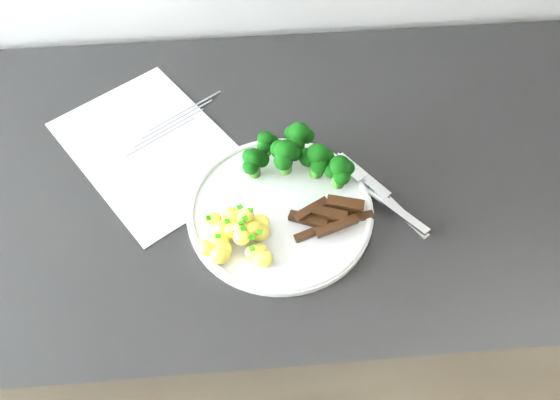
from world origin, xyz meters
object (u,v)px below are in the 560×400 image
at_px(plate, 280,210).
at_px(potatoes, 238,236).
at_px(counter, 300,303).
at_px(beef_strips, 329,215).
at_px(broccoli, 298,155).
at_px(knife, 392,205).
at_px(recipe_paper, 152,147).
at_px(fork, 381,196).

height_order(plate, potatoes, potatoes).
bearing_deg(counter, plate, -123.40).
height_order(counter, beef_strips, beef_strips).
relative_size(counter, beef_strips, 20.34).
relative_size(broccoli, potatoes, 1.59).
height_order(broccoli, knife, broccoli).
distance_m(broccoli, knife, 0.14).
relative_size(recipe_paper, fork, 2.39).
height_order(broccoli, beef_strips, broccoli).
distance_m(counter, potatoes, 0.49).
bearing_deg(knife, potatoes, -169.05).
bearing_deg(broccoli, plate, -116.15).
xyz_separation_m(broccoli, potatoes, (-0.09, -0.11, -0.02)).
relative_size(counter, knife, 15.40).
relative_size(fork, knife, 0.96).
bearing_deg(broccoli, counter, 29.37).
relative_size(counter, broccoli, 15.47).
relative_size(plate, potatoes, 2.65).
bearing_deg(fork, recipe_paper, 158.35).
distance_m(beef_strips, knife, 0.09).
distance_m(broccoli, beef_strips, 0.09).
relative_size(counter, potatoes, 24.64).
bearing_deg(beef_strips, recipe_paper, 147.92).
xyz_separation_m(recipe_paper, fork, (0.32, -0.13, 0.02)).
height_order(fork, knife, fork).
distance_m(plate, potatoes, 0.08).
bearing_deg(recipe_paper, fork, -21.65).
relative_size(plate, knife, 1.66).
height_order(recipe_paper, fork, fork).
bearing_deg(plate, potatoes, -141.56).
relative_size(recipe_paper, beef_strips, 3.02).
xyz_separation_m(counter, plate, (-0.05, -0.07, 0.45)).
xyz_separation_m(plate, potatoes, (-0.06, -0.05, 0.02)).
bearing_deg(knife, recipe_paper, 157.77).
bearing_deg(knife, fork, 146.49).
height_order(plate, fork, fork).
xyz_separation_m(beef_strips, fork, (0.07, 0.03, -0.00)).
relative_size(recipe_paper, plate, 1.38).
relative_size(counter, fork, 16.05).
xyz_separation_m(potatoes, beef_strips, (0.12, 0.02, -0.00)).
height_order(recipe_paper, plate, plate).
height_order(recipe_paper, potatoes, potatoes).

